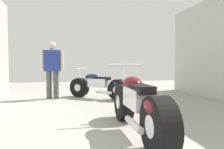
{
  "coord_description": "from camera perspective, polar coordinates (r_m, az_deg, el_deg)",
  "views": [
    {
      "loc": [
        -0.9,
        0.08,
        0.95
      ],
      "look_at": [
        -0.17,
        3.81,
        0.77
      ],
      "focal_mm": 32.75,
      "sensor_mm": 36.0,
      "label": 1
    }
  ],
  "objects": [
    {
      "name": "motorcycle_maroon_cruiser",
      "position": [
        2.83,
        7.23,
        -8.48
      ],
      "size": [
        0.61,
        2.07,
        0.97
      ],
      "color": "black",
      "rests_on": "ground_plane"
    },
    {
      "name": "motorcycle_black_naked",
      "position": [
        5.8,
        -3.66,
        -3.23
      ],
      "size": [
        1.59,
        1.29,
        0.86
      ],
      "color": "black",
      "rests_on": "ground_plane"
    },
    {
      "name": "ground_plane",
      "position": [
        3.62,
        3.81,
        -12.55
      ],
      "size": [
        16.62,
        16.62,
        0.0
      ],
      "primitive_type": "plane",
      "color": "#9E998E"
    },
    {
      "name": "mechanic_in_blue",
      "position": [
        6.0,
        -16.33,
        2.15
      ],
      "size": [
        0.65,
        0.28,
        1.6
      ],
      "color": "#4C4C4C",
      "rests_on": "ground_plane"
    }
  ]
}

